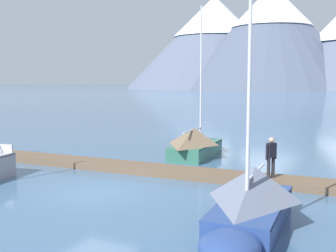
% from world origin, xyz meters
% --- Properties ---
extents(ground_plane, '(700.00, 700.00, 0.00)m').
position_xyz_m(ground_plane, '(0.00, 0.00, 0.00)').
color(ground_plane, '#426689').
extents(mountain_west_summit, '(93.28, 93.28, 48.14)m').
position_xyz_m(mountain_west_summit, '(-74.92, 201.51, 25.22)').
color(mountain_west_summit, slate).
rests_on(mountain_west_summit, ground).
extents(mountain_central_massif, '(89.83, 89.83, 49.06)m').
position_xyz_m(mountain_central_massif, '(-42.31, 192.71, 25.51)').
color(mountain_central_massif, '#4C566B').
rests_on(mountain_central_massif, ground).
extents(dock, '(28.72, 3.27, 0.30)m').
position_xyz_m(dock, '(0.00, 4.00, 0.14)').
color(dock, brown).
rests_on(dock, ground).
extents(sailboat_mid_dock_port, '(2.40, 5.92, 8.49)m').
position_xyz_m(sailboat_mid_dock_port, '(0.30, 8.96, 0.78)').
color(sailboat_mid_dock_port, '#336B56').
rests_on(sailboat_mid_dock_port, ground).
extents(sailboat_mid_dock_starboard, '(2.33, 6.02, 7.45)m').
position_xyz_m(sailboat_mid_dock_starboard, '(6.53, -1.29, 0.80)').
color(sailboat_mid_dock_starboard, navy).
rests_on(sailboat_mid_dock_starboard, ground).
extents(person_on_dock, '(0.38, 0.52, 1.69)m').
position_xyz_m(person_on_dock, '(5.72, 4.23, 1.26)').
color(person_on_dock, '#232328').
rests_on(person_on_dock, dock).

